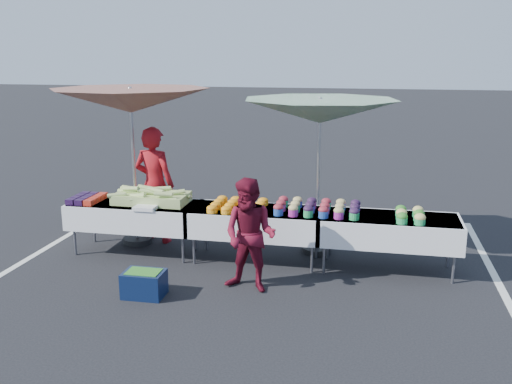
% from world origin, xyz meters
% --- Properties ---
extents(ground, '(80.00, 80.00, 0.00)m').
position_xyz_m(ground, '(0.00, 0.00, 0.00)').
color(ground, black).
extents(stripe_left, '(0.10, 5.00, 0.00)m').
position_xyz_m(stripe_left, '(-3.20, 0.00, 0.00)').
color(stripe_left, silver).
rests_on(stripe_left, ground).
extents(stripe_right, '(0.10, 5.00, 0.00)m').
position_xyz_m(stripe_right, '(3.20, 0.00, 0.00)').
color(stripe_right, silver).
rests_on(stripe_right, ground).
extents(table_left, '(1.86, 0.81, 0.75)m').
position_xyz_m(table_left, '(-1.80, 0.00, 0.58)').
color(table_left, white).
rests_on(table_left, ground).
extents(table_center, '(1.86, 0.81, 0.75)m').
position_xyz_m(table_center, '(0.00, 0.00, 0.58)').
color(table_center, white).
rests_on(table_center, ground).
extents(table_right, '(1.86, 0.81, 0.75)m').
position_xyz_m(table_right, '(1.80, 0.00, 0.58)').
color(table_right, white).
rests_on(table_right, ground).
extents(berry_punnets, '(0.40, 0.54, 0.08)m').
position_xyz_m(berry_punnets, '(-2.51, -0.06, 0.79)').
color(berry_punnets, black).
rests_on(berry_punnets, table_left).
extents(corn_pile, '(1.16, 0.57, 0.26)m').
position_xyz_m(corn_pile, '(-1.55, 0.05, 0.84)').
color(corn_pile, '#B1D26B').
rests_on(corn_pile, table_left).
extents(plastic_bags, '(0.30, 0.25, 0.05)m').
position_xyz_m(plastic_bags, '(-1.50, -0.30, 0.78)').
color(plastic_bags, white).
rests_on(plastic_bags, table_left).
extents(carrot_bowls, '(0.75, 0.69, 0.11)m').
position_xyz_m(carrot_bowls, '(-0.25, -0.01, 0.80)').
color(carrot_bowls, orange).
rests_on(carrot_bowls, table_center).
extents(potato_cups, '(1.14, 0.58, 0.16)m').
position_xyz_m(potato_cups, '(0.85, 0.00, 0.83)').
color(potato_cups, '#21489D').
rests_on(potato_cups, table_right).
extents(bean_baskets, '(0.36, 0.50, 0.15)m').
position_xyz_m(bean_baskets, '(2.06, -0.10, 0.82)').
color(bean_baskets, '#269950').
rests_on(bean_baskets, table_right).
extents(vendor, '(0.72, 0.54, 1.79)m').
position_xyz_m(vendor, '(-1.70, 0.55, 0.90)').
color(vendor, maroon).
rests_on(vendor, ground).
extents(customer, '(0.78, 0.66, 1.41)m').
position_xyz_m(customer, '(0.14, -1.01, 0.71)').
color(customer, maroon).
rests_on(customer, ground).
extents(umbrella_left, '(2.81, 2.81, 2.39)m').
position_xyz_m(umbrella_left, '(-1.95, 0.40, 2.16)').
color(umbrella_left, black).
rests_on(umbrella_left, ground).
extents(umbrella_right, '(2.63, 2.63, 2.27)m').
position_xyz_m(umbrella_right, '(0.80, 0.53, 2.05)').
color(umbrella_right, black).
rests_on(umbrella_right, ground).
extents(storage_bin, '(0.49, 0.36, 0.32)m').
position_xyz_m(storage_bin, '(-1.08, -1.45, 0.16)').
color(storage_bin, '#0B1738').
rests_on(storage_bin, ground).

